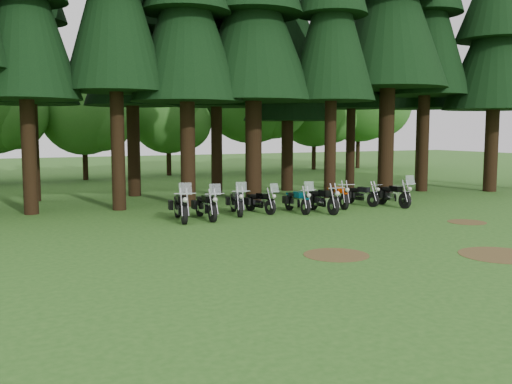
# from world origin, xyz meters

# --- Properties ---
(ground) EXTENTS (120.00, 120.00, 0.00)m
(ground) POSITION_xyz_m (0.00, 0.00, 0.00)
(ground) COLOR #28571B
(ground) RESTS_ON ground
(pine_front_9) EXTENTS (5.44, 5.44, 15.89)m
(pine_front_9) POSITION_xyz_m (13.94, 7.83, 9.51)
(pine_front_9) COLOR black
(pine_front_9) RESTS_ON ground
(pine_back_2) EXTENTS (4.85, 4.85, 16.30)m
(pine_back_2) POSITION_xyz_m (-4.38, 14.40, 9.76)
(pine_back_2) COLOR black
(pine_back_2) RESTS_ON ground
(pine_back_3) EXTENTS (4.35, 4.35, 16.20)m
(pine_back_3) POSITION_xyz_m (-0.37, 12.94, 9.70)
(pine_back_3) COLOR black
(pine_back_3) RESTS_ON ground
(pine_back_4) EXTENTS (4.94, 4.94, 13.78)m
(pine_back_4) POSITION_xyz_m (4.04, 13.25, 8.25)
(pine_back_4) COLOR black
(pine_back_4) RESTS_ON ground
(pine_back_5) EXTENTS (3.94, 3.94, 16.33)m
(pine_back_5) POSITION_xyz_m (8.07, 12.86, 9.78)
(pine_back_5) COLOR black
(pine_back_5) RESTS_ON ground
(pine_back_6) EXTENTS (4.59, 4.59, 16.58)m
(pine_back_6) POSITION_xyz_m (13.36, 12.79, 9.93)
(pine_back_6) COLOR black
(pine_back_6) RESTS_ON ground
(decid_3) EXTENTS (6.12, 5.95, 7.65)m
(decid_3) POSITION_xyz_m (-4.71, 25.13, 4.51)
(decid_3) COLOR black
(decid_3) RESTS_ON ground
(decid_4) EXTENTS (5.93, 5.76, 7.41)m
(decid_4) POSITION_xyz_m (1.58, 26.32, 4.37)
(decid_4) COLOR black
(decid_4) RESTS_ON ground
(decid_5) EXTENTS (8.45, 8.21, 10.56)m
(decid_5) POSITION_xyz_m (8.29, 25.71, 6.23)
(decid_5) COLOR black
(decid_5) RESTS_ON ground
(decid_6) EXTENTS (7.06, 6.86, 8.82)m
(decid_6) POSITION_xyz_m (14.85, 27.01, 5.20)
(decid_6) COLOR black
(decid_6) RESTS_ON ground
(decid_7) EXTENTS (8.44, 8.20, 10.55)m
(decid_7) POSITION_xyz_m (19.46, 26.83, 6.22)
(decid_7) COLOR black
(decid_7) RESTS_ON ground
(dirt_patch_0) EXTENTS (1.80, 1.80, 0.01)m
(dirt_patch_0) POSITION_xyz_m (-3.00, -2.00, 0.01)
(dirt_patch_0) COLOR #4C3D1E
(dirt_patch_0) RESTS_ON ground
(dirt_patch_1) EXTENTS (1.40, 1.40, 0.01)m
(dirt_patch_1) POSITION_xyz_m (4.50, 0.50, 0.01)
(dirt_patch_1) COLOR #4C3D1E
(dirt_patch_1) RESTS_ON ground
(dirt_patch_2) EXTENTS (2.20, 2.20, 0.01)m
(dirt_patch_2) POSITION_xyz_m (1.00, -4.00, 0.01)
(dirt_patch_2) COLOR #4C3D1E
(dirt_patch_2) RESTS_ON ground
(motorcycle_0) EXTENTS (0.73, 2.46, 1.54)m
(motorcycle_0) POSITION_xyz_m (-4.89, 5.51, 0.52)
(motorcycle_0) COLOR black
(motorcycle_0) RESTS_ON ground
(motorcycle_1) EXTENTS (0.47, 2.32, 1.46)m
(motorcycle_1) POSITION_xyz_m (-3.90, 5.45, 0.49)
(motorcycle_1) COLOR black
(motorcycle_1) RESTS_ON ground
(motorcycle_2) EXTENTS (0.83, 2.24, 1.41)m
(motorcycle_2) POSITION_xyz_m (-2.34, 6.06, 0.47)
(motorcycle_2) COLOR black
(motorcycle_2) RESTS_ON ground
(motorcycle_3) EXTENTS (0.57, 2.06, 1.29)m
(motorcycle_3) POSITION_xyz_m (-1.28, 6.06, 0.43)
(motorcycle_3) COLOR black
(motorcycle_3) RESTS_ON ground
(motorcycle_4) EXTENTS (0.46, 2.20, 1.38)m
(motorcycle_4) POSITION_xyz_m (0.14, 5.46, 0.46)
(motorcycle_4) COLOR black
(motorcycle_4) RESTS_ON ground
(motorcycle_5) EXTENTS (0.34, 2.34, 0.95)m
(motorcycle_5) POSITION_xyz_m (1.09, 5.03, 0.48)
(motorcycle_5) COLOR black
(motorcycle_5) RESTS_ON ground
(motorcycle_6) EXTENTS (0.62, 2.28, 0.94)m
(motorcycle_6) POSITION_xyz_m (2.53, 6.08, 0.48)
(motorcycle_6) COLOR black
(motorcycle_6) RESTS_ON ground
(motorcycle_7) EXTENTS (0.50, 2.08, 0.85)m
(motorcycle_7) POSITION_xyz_m (3.89, 6.17, 0.43)
(motorcycle_7) COLOR black
(motorcycle_7) RESTS_ON ground
(motorcycle_8) EXTENTS (0.44, 2.33, 1.47)m
(motorcycle_8) POSITION_xyz_m (4.95, 5.21, 0.49)
(motorcycle_8) COLOR black
(motorcycle_8) RESTS_ON ground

